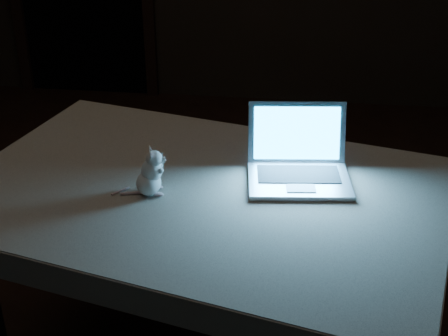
# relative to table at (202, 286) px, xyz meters

# --- Properties ---
(floor) EXTENTS (5.00, 5.00, 0.00)m
(floor) POSITION_rel_table_xyz_m (-0.21, 0.23, -0.39)
(floor) COLOR black
(floor) RESTS_ON ground
(table) EXTENTS (1.62, 1.24, 0.77)m
(table) POSITION_rel_table_xyz_m (0.00, 0.00, 0.00)
(table) COLOR black
(table) RESTS_ON floor
(tablecloth) EXTENTS (1.54, 1.03, 0.09)m
(tablecloth) POSITION_rel_table_xyz_m (-0.05, 0.02, 0.35)
(tablecloth) COLOR #B9AA97
(tablecloth) RESTS_ON table
(laptop) EXTENTS (0.36, 0.32, 0.22)m
(laptop) POSITION_rel_table_xyz_m (0.31, 0.07, 0.50)
(laptop) COLOR #BAB9BE
(laptop) RESTS_ON tablecloth
(plush_mouse) EXTENTS (0.12, 0.12, 0.16)m
(plush_mouse) POSITION_rel_table_xyz_m (-0.16, -0.05, 0.47)
(plush_mouse) COLOR white
(plush_mouse) RESTS_ON tablecloth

